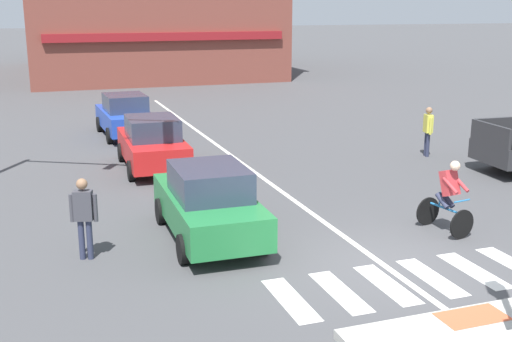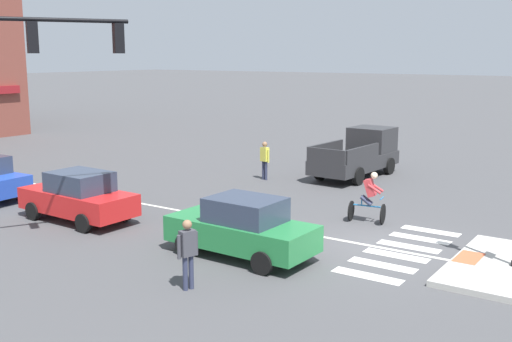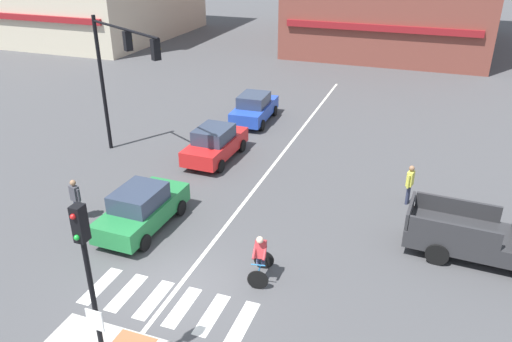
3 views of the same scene
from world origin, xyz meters
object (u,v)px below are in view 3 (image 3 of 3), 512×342
signal_pole (90,282)px  cyclist (261,257)px  car_blue_westbound_distant (254,108)px  pedestrian_at_curb_left (75,197)px  pickup_truck_charcoal_cross_right (503,237)px  pedestrian_waiting_far_side (410,182)px  traffic_light_mast (117,65)px  car_red_westbound_far (215,143)px  car_green_westbound_near (142,208)px

signal_pole → cyclist: 5.88m
signal_pole → car_blue_westbound_distant: (-2.94, 18.49, -2.22)m
pedestrian_at_curb_left → pickup_truck_charcoal_cross_right: bearing=9.6°
pickup_truck_charcoal_cross_right → pedestrian_at_curb_left: (-14.81, -2.51, 0.00)m
pedestrian_at_curb_left → pedestrian_waiting_far_side: bearing=25.4°
traffic_light_mast → pickup_truck_charcoal_cross_right: size_ratio=1.25×
car_red_westbound_far → cyclist: size_ratio=2.47×
pedestrian_at_curb_left → pedestrian_waiting_far_side: 12.90m
signal_pole → pedestrian_at_curb_left: bearing=132.2°
signal_pole → car_green_westbound_near: size_ratio=1.16×
signal_pole → car_blue_westbound_distant: 18.86m
traffic_light_mast → cyclist: size_ratio=3.87×
traffic_light_mast → pedestrian_at_curb_left: traffic_light_mast is taller
traffic_light_mast → pedestrian_at_curb_left: bearing=-76.0°
signal_pole → pedestrian_waiting_far_side: bearing=62.2°
car_blue_westbound_distant → cyclist: size_ratio=2.48×
cyclist → pedestrian_waiting_far_side: 7.69m
car_blue_westbound_distant → pedestrian_waiting_far_side: (9.07, -6.87, 0.17)m
signal_pole → car_blue_westbound_distant: size_ratio=1.15×
pedestrian_at_curb_left → car_blue_westbound_distant: bearing=78.3°
pedestrian_at_curb_left → pedestrian_waiting_far_side: (11.65, 5.54, 0.00)m
car_green_westbound_near → pedestrian_waiting_far_side: size_ratio=2.48×
signal_pole → car_red_westbound_far: bearing=102.6°
signal_pole → pedestrian_waiting_far_side: signal_pole is taller
car_blue_westbound_distant → pickup_truck_charcoal_cross_right: bearing=-39.0°
cyclist → car_green_westbound_near: bearing=164.5°
signal_pole → pickup_truck_charcoal_cross_right: (9.29, 8.59, -2.05)m
car_green_westbound_near → pickup_truck_charcoal_cross_right: pickup_truck_charcoal_cross_right is taller
car_green_westbound_near → pedestrian_at_curb_left: 2.66m
traffic_light_mast → pedestrian_waiting_far_side: (13.00, 0.09, -3.57)m
pedestrian_waiting_far_side → cyclist: bearing=-120.7°
pickup_truck_charcoal_cross_right → pedestrian_waiting_far_side: 4.38m
signal_pole → car_green_westbound_near: bearing=114.2°
traffic_light_mast → car_blue_westbound_distant: traffic_light_mast is taller
signal_pole → car_red_westbound_far: 13.46m
traffic_light_mast → car_blue_westbound_distant: 8.82m
pickup_truck_charcoal_cross_right → cyclist: pickup_truck_charcoal_cross_right is taller
car_blue_westbound_distant → pickup_truck_charcoal_cross_right: pickup_truck_charcoal_cross_right is taller
car_red_westbound_far → cyclist: cyclist is taller
pickup_truck_charcoal_cross_right → pedestrian_at_curb_left: 15.03m
pedestrian_waiting_far_side → signal_pole: bearing=-117.8°
traffic_light_mast → pedestrian_at_curb_left: 6.66m
car_red_westbound_far → pedestrian_waiting_far_side: (9.03, -1.34, 0.17)m
traffic_light_mast → cyclist: traffic_light_mast is taller
traffic_light_mast → pedestrian_waiting_far_side: size_ratio=3.89×
car_green_westbound_near → signal_pole: bearing=-65.8°
car_green_westbound_near → pedestrian_at_curb_left: bearing=-172.7°
signal_pole → pedestrian_at_curb_left: signal_pole is taller
car_green_westbound_near → pickup_truck_charcoal_cross_right: (12.18, 2.17, 0.17)m
cyclist → car_blue_westbound_distant: bearing=110.9°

